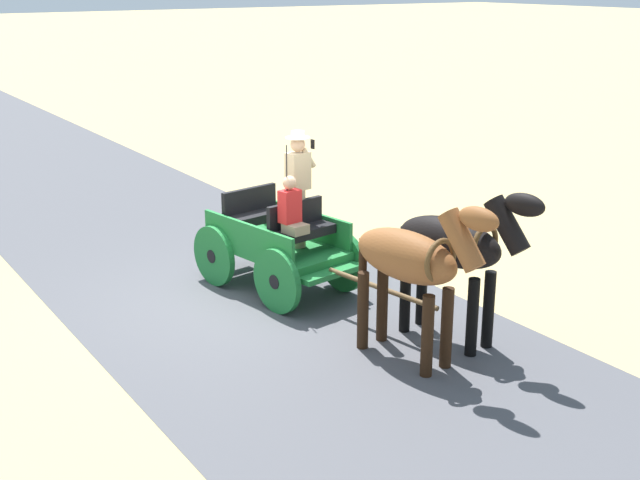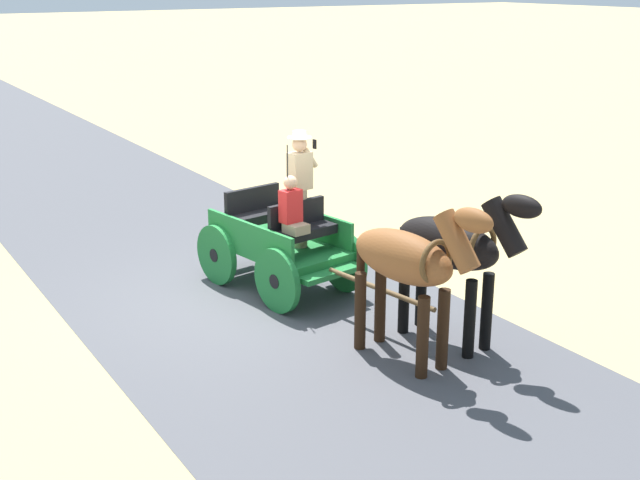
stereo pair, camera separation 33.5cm
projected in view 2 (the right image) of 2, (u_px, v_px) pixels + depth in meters
name	position (u px, v px, depth m)	size (l,w,h in m)	color
ground_plane	(251.00, 297.00, 12.72)	(200.00, 200.00, 0.00)	tan
road_surface	(251.00, 297.00, 12.72)	(5.35, 160.00, 0.01)	#4C4C51
horse_drawn_carriage	(283.00, 239.00, 12.82)	(1.78, 4.51, 2.50)	#1E7233
horse_near_side	(454.00, 248.00, 10.74)	(0.87, 2.15, 2.21)	black
horse_off_side	(409.00, 262.00, 10.22)	(0.80, 2.15, 2.21)	brown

